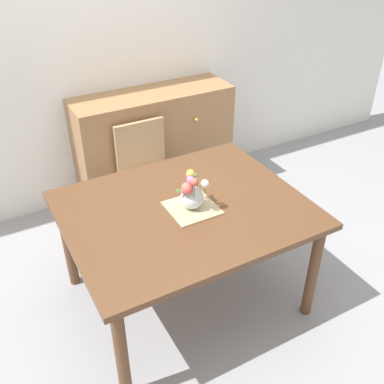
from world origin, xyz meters
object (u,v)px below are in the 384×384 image
(dining_table, at_px, (185,218))
(chair_far, at_px, (147,170))
(dresser, at_px, (155,145))
(flower_vase, at_px, (192,194))

(dining_table, height_order, chair_far, chair_far)
(dining_table, relative_size, chair_far, 1.63)
(dresser, bearing_deg, flower_vase, -104.95)
(chair_far, height_order, dresser, dresser)
(dresser, height_order, flower_vase, flower_vase)
(dresser, bearing_deg, chair_far, -122.41)
(chair_far, height_order, flower_vase, flower_vase)
(chair_far, bearing_deg, dining_table, 81.34)
(flower_vase, bearing_deg, dining_table, 124.80)
(dresser, bearing_deg, dining_table, -106.42)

